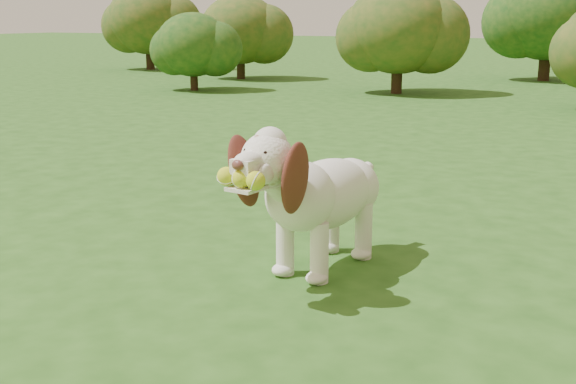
% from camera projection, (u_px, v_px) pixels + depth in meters
% --- Properties ---
extents(ground, '(80.00, 80.00, 0.00)m').
position_uv_depth(ground, '(162.00, 288.00, 3.33)').
color(ground, '#224B15').
rests_on(ground, ground).
extents(dog, '(0.48, 1.17, 0.76)m').
position_uv_depth(dog, '(316.00, 191.00, 3.46)').
color(dog, white).
rests_on(dog, ground).
extents(shrub_a, '(1.25, 1.25, 1.29)m').
position_uv_depth(shrub_a, '(193.00, 45.00, 12.02)').
color(shrub_a, '#382314').
rests_on(shrub_a, ground).
extents(shrub_g, '(1.88, 1.88, 1.94)m').
position_uv_depth(shrub_g, '(148.00, 20.00, 16.72)').
color(shrub_g, '#382314').
rests_on(shrub_g, ground).
extents(shrub_i, '(2.10, 2.10, 2.17)m').
position_uv_depth(shrub_i, '(549.00, 13.00, 13.73)').
color(shrub_i, '#382314').
rests_on(shrub_i, ground).
extents(shrub_e, '(1.58, 1.58, 1.64)m').
position_uv_depth(shrub_e, '(240.00, 30.00, 14.20)').
color(shrub_e, '#382314').
rests_on(shrub_e, ground).
extents(shrub_b, '(1.69, 1.69, 1.75)m').
position_uv_depth(shrub_b, '(398.00, 29.00, 11.47)').
color(shrub_b, '#382314').
rests_on(shrub_b, ground).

